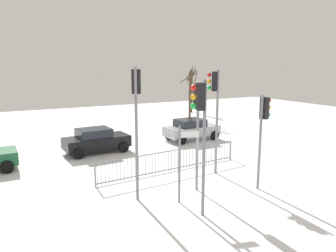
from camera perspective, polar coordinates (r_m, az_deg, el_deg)
name	(u,v)px	position (r m, az deg, el deg)	size (l,w,h in m)	color
ground_plane	(212,196)	(13.59, 7.78, -11.94)	(60.00, 60.00, 0.00)	white
traffic_light_foreground_left	(215,98)	(15.44, 8.14, 4.78)	(0.47, 0.46, 4.98)	slate
traffic_light_rear_right	(201,118)	(10.85, 5.74, 1.36)	(0.57, 0.35, 4.72)	slate
traffic_light_mid_left	(197,113)	(13.36, 5.08, 2.23)	(0.37, 0.55, 4.43)	slate
traffic_light_foreground_right	(263,120)	(14.02, 16.34, 0.93)	(0.57, 0.35, 4.00)	slate
traffic_light_mid_right	(136,104)	(12.29, -5.52, 3.82)	(0.42, 0.51, 5.13)	slate
direction_sign_post	(181,160)	(12.31, 2.30, -5.96)	(0.77, 0.25, 3.00)	slate
pedestrian_guard_railing	(172,161)	(16.14, 0.62, -6.05)	(7.86, 0.65, 1.07)	slate
car_black_near	(96,140)	(19.96, -12.47, -2.39)	(3.90, 2.12, 1.47)	black
car_silver_mid	(191,129)	(22.81, 4.08, -0.53)	(3.86, 2.03, 1.47)	#B2B5BA
bare_tree_centre	(192,89)	(35.96, 4.14, 6.49)	(1.15, 1.32, 4.69)	#473828
bare_tree_right	(190,95)	(29.73, 3.85, 5.50)	(1.41, 1.21, 5.06)	#473828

